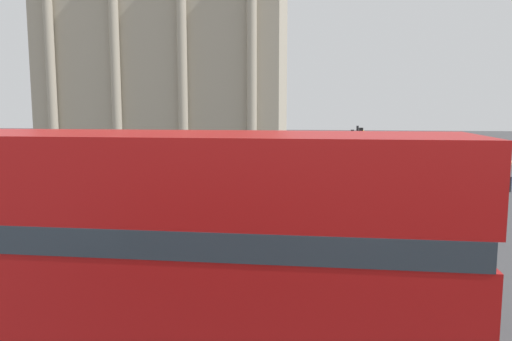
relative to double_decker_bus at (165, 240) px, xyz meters
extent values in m
cylinder|color=black|center=(3.78, 1.22, -1.83)|extent=(1.09, 0.22, 1.09)
cylinder|color=black|center=(-3.78, 1.22, -1.83)|extent=(1.09, 0.22, 1.09)
cube|color=#B71414|center=(0.00, 0.00, -0.90)|extent=(10.36, 2.43, 1.86)
cube|color=#2D3842|center=(0.00, 0.00, 0.26)|extent=(10.15, 2.46, 0.45)
cube|color=#B71414|center=(0.00, 0.00, 1.18)|extent=(10.36, 2.43, 1.38)
cube|color=#A39984|center=(-13.29, 42.43, 8.56)|extent=(24.07, 10.20, 21.87)
cylinder|color=#A39984|center=(-22.92, 36.88, 6.92)|extent=(0.90, 0.90, 18.59)
cylinder|color=#A39984|center=(-16.50, 36.88, 6.92)|extent=(0.90, 0.90, 18.59)
cylinder|color=#A39984|center=(-10.08, 36.88, 6.92)|extent=(0.90, 0.90, 18.59)
cylinder|color=#A39984|center=(-3.66, 36.88, 6.92)|extent=(0.90, 0.90, 18.59)
cylinder|color=black|center=(6.16, 2.83, -0.60)|extent=(0.12, 0.12, 3.56)
cube|color=black|center=(6.34, 2.83, 0.73)|extent=(0.20, 0.24, 0.70)
sphere|color=green|center=(6.45, 2.83, 0.88)|extent=(0.14, 0.14, 0.14)
cylinder|color=black|center=(3.79, 10.57, -0.45)|extent=(0.12, 0.12, 3.85)
cube|color=black|center=(3.97, 10.57, 1.02)|extent=(0.20, 0.24, 0.70)
sphere|color=red|center=(4.08, 10.57, 1.17)|extent=(0.14, 0.14, 0.14)
cylinder|color=black|center=(4.50, 18.14, -0.52)|extent=(0.12, 0.12, 3.71)
cube|color=black|center=(4.68, 18.14, 0.89)|extent=(0.20, 0.24, 0.70)
sphere|color=gold|center=(4.79, 18.14, 1.04)|extent=(0.14, 0.14, 0.14)
cylinder|color=black|center=(-1.53, 13.18, -2.07)|extent=(0.60, 0.18, 0.60)
cylinder|color=black|center=(-1.53, 11.43, -2.07)|extent=(0.60, 0.18, 0.60)
cylinder|color=black|center=(-4.33, 13.18, -2.07)|extent=(0.60, 0.18, 0.60)
cylinder|color=black|center=(-4.33, 11.43, -2.07)|extent=(0.60, 0.18, 0.60)
cube|color=silver|center=(-2.93, 12.31, -1.80)|extent=(4.20, 1.75, 0.55)
cube|color=#2D3842|center=(-3.13, 12.31, -1.27)|extent=(1.89, 1.61, 0.50)
cylinder|color=black|center=(10.53, 23.18, -2.07)|extent=(0.60, 0.18, 0.60)
cylinder|color=black|center=(10.53, 21.43, -2.07)|extent=(0.60, 0.18, 0.60)
cylinder|color=black|center=(7.73, 23.18, -2.07)|extent=(0.60, 0.18, 0.60)
cylinder|color=black|center=(7.73, 21.43, -2.07)|extent=(0.60, 0.18, 0.60)
cube|color=#19234C|center=(9.13, 22.31, -1.80)|extent=(4.20, 1.75, 0.55)
cube|color=#2D3842|center=(8.93, 22.31, -1.27)|extent=(1.89, 1.61, 0.50)
cylinder|color=#282B33|center=(-2.69, 7.51, -1.96)|extent=(0.14, 0.14, 0.83)
cylinder|color=#282B33|center=(-2.51, 7.51, -1.96)|extent=(0.14, 0.14, 0.83)
cylinder|color=#284799|center=(-2.60, 7.51, -1.21)|extent=(0.32, 0.32, 0.66)
sphere|color=tan|center=(-2.60, 7.51, -0.77)|extent=(0.23, 0.23, 0.23)
cylinder|color=#282B33|center=(-4.23, 4.45, -1.94)|extent=(0.14, 0.14, 0.88)
cylinder|color=#282B33|center=(-4.05, 4.45, -1.94)|extent=(0.14, 0.14, 0.88)
cylinder|color=#606638|center=(-4.14, 4.45, -1.15)|extent=(0.32, 0.32, 0.69)
sphere|color=tan|center=(-4.14, 4.45, -0.69)|extent=(0.24, 0.24, 0.24)
cylinder|color=#282B33|center=(-0.14, 21.80, -1.96)|extent=(0.14, 0.14, 0.84)
cylinder|color=#282B33|center=(0.04, 21.80, -1.96)|extent=(0.14, 0.14, 0.84)
cylinder|color=black|center=(-0.05, 21.80, -1.21)|extent=(0.32, 0.32, 0.66)
sphere|color=tan|center=(-0.05, 21.80, -0.76)|extent=(0.23, 0.23, 0.23)
cylinder|color=#282B33|center=(12.88, 20.66, -1.95)|extent=(0.14, 0.14, 0.86)
cylinder|color=#282B33|center=(13.06, 20.66, -1.95)|extent=(0.14, 0.14, 0.86)
cylinder|color=slate|center=(12.97, 20.66, -1.18)|extent=(0.32, 0.32, 0.68)
sphere|color=tan|center=(12.97, 20.66, -0.72)|extent=(0.23, 0.23, 0.23)
camera|label=1|loc=(2.68, -8.18, 2.31)|focal=35.00mm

